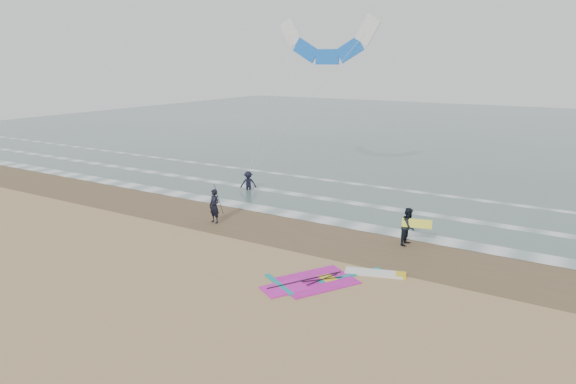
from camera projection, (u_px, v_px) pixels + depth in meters
The scene contains 11 objects.
ground at pixel (229, 275), 19.90m from camera, with size 120.00×120.00×0.00m, color tan.
sea_water at pixel (484, 132), 59.52m from camera, with size 120.00×80.00×0.02m, color #47605E.
wet_sand_band at pixel (305, 232), 24.85m from camera, with size 120.00×5.00×0.01m, color brown.
foam_waterline at pixel (345, 210), 28.51m from camera, with size 120.00×9.15×0.02m.
windsurf_rig at pixel (332, 279), 19.47m from camera, with size 4.83×4.57×0.12m.
person_standing at pixel (214, 206), 26.15m from camera, with size 0.64×0.42×1.77m, color black.
person_walking at pixel (409, 226), 23.03m from camera, with size 0.84×0.65×1.72m, color black.
person_wading at pixel (248, 178), 32.71m from camera, with size 1.04×0.60×1.60m, color black.
held_pole at pixel (219, 199), 25.90m from camera, with size 0.17×0.86×1.82m.
carried_kiteboard at pixel (417, 224), 22.69m from camera, with size 1.30×0.51×0.39m.
surf_kite at pixel (327, 44), 30.97m from camera, with size 7.42×2.93×9.67m.
Camera 1 is at (11.61, -14.54, 8.08)m, focal length 32.00 mm.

